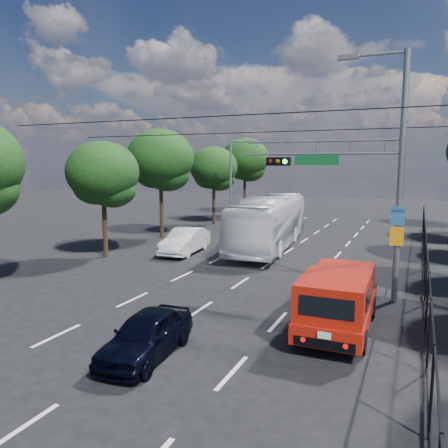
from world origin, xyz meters
The scene contains 14 objects.
ground centered at (0.00, 0.00, 0.00)m, with size 120.00×120.00×0.00m, color black.
lane_markings centered at (0.00, 14.00, 0.01)m, with size 6.12×38.00×0.01m.
signal_mast centered at (5.28, 7.99, 5.24)m, with size 6.43×0.39×9.50m.
streetlight_left centered at (-6.33, 22.00, 3.94)m, with size 2.09×0.22×7.08m.
utility_wires centered at (0.00, 8.83, 7.23)m, with size 22.00×5.04×0.74m.
fence_right centered at (7.60, 12.17, 1.03)m, with size 0.06×34.03×2.00m.
tree_left_b centered at (-9.18, 10.02, 4.58)m, with size 4.08×4.08×6.63m.
tree_left_c centered at (-9.78, 17.02, 5.40)m, with size 4.80×4.80×7.80m.
tree_left_d centered at (-9.38, 25.02, 4.72)m, with size 4.20×4.20×6.83m.
tree_left_e centered at (-9.58, 33.02, 5.53)m, with size 4.92×4.92×7.99m.
red_pickup centered at (5.00, 4.05, 1.08)m, with size 2.10×5.48×2.02m.
navy_hatchback centered at (0.43, -0.08, 0.64)m, with size 1.50×3.74×1.27m, color black.
white_bus centered at (-1.48, 16.64, 1.65)m, with size 2.77×11.82×3.29m, color silver.
white_van centered at (-5.50, 12.77, 0.75)m, with size 1.58×4.52×1.49m, color silver.
Camera 1 is at (7.16, -9.82, 5.38)m, focal length 35.00 mm.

